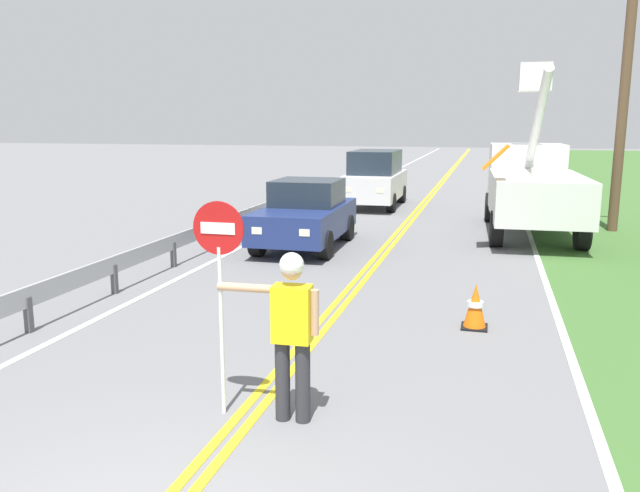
{
  "coord_description": "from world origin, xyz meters",
  "views": [
    {
      "loc": [
        2.4,
        -3.41,
        3.12
      ],
      "look_at": [
        -0.13,
        6.07,
        1.2
      ],
      "focal_mm": 35.49,
      "sensor_mm": 36.0,
      "label": 1
    }
  ],
  "objects_px": {
    "utility_bucket_truck": "(531,184)",
    "traffic_cone_lead": "(475,307)",
    "oncoming_suv_second": "(375,178)",
    "utility_pole_near": "(624,91)",
    "flagger_worker": "(291,326)",
    "oncoming_sedan_nearest": "(306,215)",
    "stop_sign_paddle": "(219,260)"
  },
  "relations": [
    {
      "from": "traffic_cone_lead",
      "to": "oncoming_sedan_nearest",
      "type": "bearing_deg",
      "value": 128.04
    },
    {
      "from": "oncoming_sedan_nearest",
      "to": "utility_pole_near",
      "type": "distance_m",
      "value": 9.78
    },
    {
      "from": "flagger_worker",
      "to": "stop_sign_paddle",
      "type": "bearing_deg",
      "value": -177.58
    },
    {
      "from": "flagger_worker",
      "to": "utility_bucket_truck",
      "type": "relative_size",
      "value": 0.27
    },
    {
      "from": "flagger_worker",
      "to": "traffic_cone_lead",
      "type": "bearing_deg",
      "value": 63.84
    },
    {
      "from": "stop_sign_paddle",
      "to": "oncoming_sedan_nearest",
      "type": "relative_size",
      "value": 0.56
    },
    {
      "from": "utility_bucket_truck",
      "to": "traffic_cone_lead",
      "type": "height_order",
      "value": "utility_bucket_truck"
    },
    {
      "from": "flagger_worker",
      "to": "oncoming_suv_second",
      "type": "height_order",
      "value": "oncoming_suv_second"
    },
    {
      "from": "utility_bucket_truck",
      "to": "utility_pole_near",
      "type": "distance_m",
      "value": 3.6
    },
    {
      "from": "utility_pole_near",
      "to": "traffic_cone_lead",
      "type": "bearing_deg",
      "value": -109.79
    },
    {
      "from": "utility_pole_near",
      "to": "oncoming_sedan_nearest",
      "type": "bearing_deg",
      "value": -149.72
    },
    {
      "from": "utility_pole_near",
      "to": "utility_bucket_truck",
      "type": "bearing_deg",
      "value": -163.1
    },
    {
      "from": "stop_sign_paddle",
      "to": "oncoming_suv_second",
      "type": "xyz_separation_m",
      "value": [
        -1.44,
        17.51,
        -0.65
      ]
    },
    {
      "from": "oncoming_suv_second",
      "to": "utility_pole_near",
      "type": "xyz_separation_m",
      "value": [
        7.68,
        -3.61,
        2.94
      ]
    },
    {
      "from": "flagger_worker",
      "to": "oncoming_sedan_nearest",
      "type": "xyz_separation_m",
      "value": [
        -2.52,
        9.2,
        -0.21
      ]
    },
    {
      "from": "stop_sign_paddle",
      "to": "oncoming_suv_second",
      "type": "relative_size",
      "value": 0.5
    },
    {
      "from": "utility_bucket_truck",
      "to": "oncoming_suv_second",
      "type": "relative_size",
      "value": 1.49
    },
    {
      "from": "flagger_worker",
      "to": "utility_bucket_truck",
      "type": "xyz_separation_m",
      "value": [
        3.1,
        13.14,
        0.35
      ]
    },
    {
      "from": "utility_bucket_truck",
      "to": "utility_pole_near",
      "type": "relative_size",
      "value": 0.9
    },
    {
      "from": "flagger_worker",
      "to": "utility_pole_near",
      "type": "bearing_deg",
      "value": 68.46
    },
    {
      "from": "utility_bucket_truck",
      "to": "oncoming_sedan_nearest",
      "type": "height_order",
      "value": "utility_bucket_truck"
    },
    {
      "from": "utility_bucket_truck",
      "to": "traffic_cone_lead",
      "type": "distance_m",
      "value": 9.62
    },
    {
      "from": "oncoming_sedan_nearest",
      "to": "traffic_cone_lead",
      "type": "height_order",
      "value": "oncoming_sedan_nearest"
    },
    {
      "from": "oncoming_suv_second",
      "to": "utility_pole_near",
      "type": "relative_size",
      "value": 0.61
    },
    {
      "from": "flagger_worker",
      "to": "oncoming_suv_second",
      "type": "relative_size",
      "value": 0.4
    },
    {
      "from": "oncoming_sedan_nearest",
      "to": "utility_pole_near",
      "type": "bearing_deg",
      "value": 30.28
    },
    {
      "from": "stop_sign_paddle",
      "to": "traffic_cone_lead",
      "type": "xyz_separation_m",
      "value": [
        2.57,
        3.7,
        -1.37
      ]
    },
    {
      "from": "flagger_worker",
      "to": "oncoming_suv_second",
      "type": "distance_m",
      "value": 17.61
    },
    {
      "from": "flagger_worker",
      "to": "utility_bucket_truck",
      "type": "distance_m",
      "value": 13.51
    },
    {
      "from": "utility_pole_near",
      "to": "traffic_cone_lead",
      "type": "distance_m",
      "value": 11.44
    },
    {
      "from": "stop_sign_paddle",
      "to": "utility_bucket_truck",
      "type": "relative_size",
      "value": 0.34
    },
    {
      "from": "flagger_worker",
      "to": "stop_sign_paddle",
      "type": "xyz_separation_m",
      "value": [
        -0.77,
        -0.03,
        0.66
      ]
    }
  ]
}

